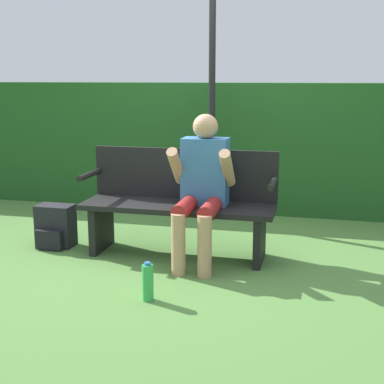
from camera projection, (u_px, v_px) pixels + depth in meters
ground_plane at (178, 255)px, 4.63m from camera, size 40.00×40.00×0.00m
hedge_back at (219, 146)px, 6.20m from camera, size 12.00×0.54×1.45m
park_bench at (180, 202)px, 4.60m from camera, size 1.65×0.48×0.90m
person_seated at (202, 182)px, 4.37m from camera, size 0.51×0.65×1.22m
backpack at (55, 227)px, 4.85m from camera, size 0.33×0.27×0.38m
water_bottle at (148, 282)px, 3.67m from camera, size 0.08×0.08×0.28m
signpost at (212, 72)px, 5.46m from camera, size 0.44×0.09×2.76m
parked_car at (161, 105)px, 17.51m from camera, size 4.01×2.25×1.28m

